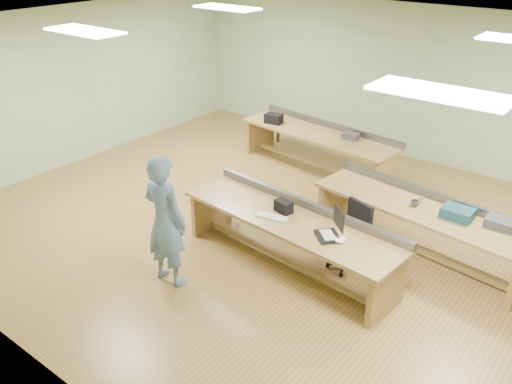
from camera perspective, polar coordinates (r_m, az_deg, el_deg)
floor at (r=8.46m, az=3.65°, el=-4.13°), size 10.00×10.00×0.00m
ceiling at (r=7.41m, az=4.33°, el=16.33°), size 10.00×10.00×0.00m
wall_back at (r=11.21m, az=15.81°, el=10.96°), size 10.00×0.04×3.00m
wall_front at (r=5.33m, az=-21.32°, el=-7.06°), size 10.00×0.04×3.00m
wall_left at (r=11.25m, az=-17.95°, el=10.73°), size 0.04×8.00×3.00m
fluor_panels at (r=7.42m, az=4.33°, el=16.10°), size 6.20×3.50×0.03m
workbench_front at (r=7.38m, az=3.66°, el=-3.92°), size 3.35×1.17×0.86m
workbench_mid at (r=7.97m, az=16.98°, el=-2.70°), size 3.23×1.23×0.86m
workbench_back at (r=10.46m, az=6.63°, el=5.32°), size 3.31×1.23×0.86m
person at (r=6.98m, az=-9.53°, el=-3.00°), size 0.66×0.44×1.80m
laptop_base at (r=6.87m, az=7.56°, el=-4.63°), size 0.43×0.42×0.04m
laptop_screen at (r=6.79m, az=8.73°, el=-2.74°), size 0.26×0.23×0.26m
keyboard at (r=7.27m, az=1.64°, el=-2.61°), size 0.45×0.22×0.02m
trackball_mouse at (r=6.79m, az=8.85°, el=-4.96°), size 0.17×0.19×0.07m
camera_bag at (r=7.38m, az=2.93°, el=-1.52°), size 0.28×0.21×0.17m
task_chair at (r=7.54m, az=9.75°, el=-5.47°), size 0.64×0.64×0.95m
parts_bin_teal at (r=7.72m, az=20.45°, el=-2.08°), size 0.41×0.31×0.14m
parts_bin_grey at (r=7.70m, az=24.48°, el=-3.04°), size 0.41×0.26×0.11m
mug at (r=7.85m, az=16.35°, el=-1.15°), size 0.13×0.13×0.09m
drinks_can at (r=7.93m, az=16.97°, el=-0.85°), size 0.08×0.08×0.12m
storage_box_back at (r=10.81m, az=1.88°, el=7.74°), size 0.36×0.28×0.19m
tray_back at (r=10.11m, az=9.94°, el=5.81°), size 0.30×0.23×0.11m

